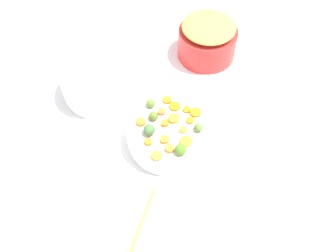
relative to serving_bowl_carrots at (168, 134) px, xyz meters
The scene contains 27 objects.
tabletop 0.06m from the serving_bowl_carrots, 154.69° to the right, with size 2.40×2.40×0.02m, color white.
serving_bowl_carrots is the anchor object (origin of this frame).
metal_pot 0.45m from the serving_bowl_carrots, 144.96° to the right, with size 0.23×0.23×0.12m, color red.
stuffing_mound 0.47m from the serving_bowl_carrots, 144.96° to the right, with size 0.21×0.21×0.04m, color tan.
carrot_slice_0 0.07m from the serving_bowl_carrots, 43.41° to the left, with size 0.03×0.03×0.01m, color orange.
carrot_slice_1 0.12m from the serving_bowl_carrots, behind, with size 0.04×0.04×0.01m, color orange.
carrot_slice_2 0.10m from the serving_bowl_carrots, 140.00° to the right, with size 0.04×0.04×0.01m, color orange.
carrot_slice_3 0.08m from the serving_bowl_carrots, 105.08° to the right, with size 0.03×0.03×0.01m, color orange.
carrot_slice_4 0.06m from the serving_bowl_carrots, 149.35° to the right, with size 0.04×0.04×0.01m, color orange.
carrot_slice_5 0.09m from the serving_bowl_carrots, 165.31° to the left, with size 0.03×0.03×0.01m, color orange.
carrot_slice_6 0.11m from the serving_bowl_carrots, 166.27° to the right, with size 0.03×0.03×0.01m, color orange.
carrot_slice_7 0.10m from the serving_bowl_carrots, 58.66° to the left, with size 0.03×0.03×0.01m, color orange.
carrot_slice_8 0.06m from the serving_bowl_carrots, 130.79° to the left, with size 0.03×0.03×0.01m, color orange.
carrot_slice_9 0.12m from the serving_bowl_carrots, 123.30° to the right, with size 0.03×0.03×0.01m, color orange.
carrot_slice_10 0.10m from the serving_bowl_carrots, 46.58° to the right, with size 0.03×0.03×0.01m, color orange.
carrot_slice_11 0.10m from the serving_bowl_carrots, ahead, with size 0.02×0.02×0.01m, color orange.
carrot_slice_12 0.09m from the serving_bowl_carrots, 100.92° to the left, with size 0.04×0.04×0.01m, color orange.
carrot_slice_13 0.05m from the serving_bowl_carrots, 87.67° to the right, with size 0.03×0.03×0.01m, color orange.
carrot_slice_14 0.12m from the serving_bowl_carrots, 37.20° to the left, with size 0.04×0.04×0.01m, color orange.
brussels_sprout_0 0.09m from the serving_bowl_carrots, 11.54° to the right, with size 0.04×0.04×0.04m, color #486F3B.
brussels_sprout_1 0.08m from the serving_bowl_carrots, 71.87° to the right, with size 0.03×0.03×0.03m, color #5B7429.
brussels_sprout_2 0.11m from the serving_bowl_carrots, 139.82° to the left, with size 0.03×0.03×0.03m, color #5C8633.
brussels_sprout_3 0.12m from the serving_bowl_carrots, 77.75° to the left, with size 0.04×0.04×0.04m, color #528424.
brussels_sprout_4 0.12m from the serving_bowl_carrots, 91.84° to the right, with size 0.03×0.03×0.03m, color olive.
wooden_spoon 0.39m from the serving_bowl_carrots, 39.65° to the left, with size 0.23×0.19×0.01m.
casserole_dish 0.34m from the serving_bowl_carrots, 74.20° to the right, with size 0.25×0.25×0.12m, color white.
dish_towel 0.46m from the serving_bowl_carrots, 16.89° to the right, with size 0.16×0.10×0.01m, color silver.
Camera 1 is at (0.43, 0.59, 1.09)m, focal length 39.37 mm.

